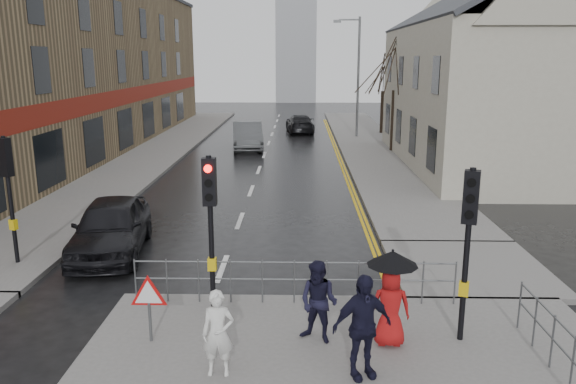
{
  "coord_description": "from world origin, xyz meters",
  "views": [
    {
      "loc": [
        2.06,
        -11.03,
        5.48
      ],
      "look_at": [
        1.76,
        3.06,
        2.09
      ],
      "focal_mm": 35.0,
      "sensor_mm": 36.0,
      "label": 1
    }
  ],
  "objects_px": {
    "car_parked": "(111,227)",
    "car_mid": "(247,136)",
    "pedestrian_d": "(362,326)",
    "pedestrian_with_umbrella": "(391,292)",
    "pedestrian_b": "(319,302)",
    "pedestrian_a": "(218,333)"
  },
  "relations": [
    {
      "from": "car_parked",
      "to": "car_mid",
      "type": "height_order",
      "value": "car_mid"
    },
    {
      "from": "pedestrian_d",
      "to": "car_parked",
      "type": "xyz_separation_m",
      "value": [
        -6.44,
        6.48,
        -0.27
      ]
    },
    {
      "from": "pedestrian_d",
      "to": "car_mid",
      "type": "distance_m",
      "value": 25.77
    },
    {
      "from": "pedestrian_with_umbrella",
      "to": "pedestrian_d",
      "type": "xyz_separation_m",
      "value": [
        -0.66,
        -1.12,
        -0.15
      ]
    },
    {
      "from": "pedestrian_with_umbrella",
      "to": "pedestrian_d",
      "type": "distance_m",
      "value": 1.3
    },
    {
      "from": "pedestrian_b",
      "to": "pedestrian_d",
      "type": "height_order",
      "value": "pedestrian_d"
    },
    {
      "from": "car_parked",
      "to": "car_mid",
      "type": "distance_m",
      "value": 19.05
    },
    {
      "from": "pedestrian_a",
      "to": "pedestrian_d",
      "type": "distance_m",
      "value": 2.45
    },
    {
      "from": "pedestrian_with_umbrella",
      "to": "car_parked",
      "type": "relative_size",
      "value": 0.4
    },
    {
      "from": "pedestrian_a",
      "to": "car_parked",
      "type": "xyz_separation_m",
      "value": [
        -3.99,
        6.47,
        -0.11
      ]
    },
    {
      "from": "pedestrian_with_umbrella",
      "to": "pedestrian_d",
      "type": "bearing_deg",
      "value": -120.47
    },
    {
      "from": "pedestrian_d",
      "to": "car_mid",
      "type": "relative_size",
      "value": 0.37
    },
    {
      "from": "pedestrian_b",
      "to": "car_mid",
      "type": "distance_m",
      "value": 24.46
    },
    {
      "from": "pedestrian_a",
      "to": "car_mid",
      "type": "relative_size",
      "value": 0.31
    },
    {
      "from": "pedestrian_a",
      "to": "car_parked",
      "type": "bearing_deg",
      "value": 119.82
    },
    {
      "from": "car_parked",
      "to": "car_mid",
      "type": "relative_size",
      "value": 0.93
    },
    {
      "from": "pedestrian_a",
      "to": "pedestrian_with_umbrella",
      "type": "distance_m",
      "value": 3.31
    },
    {
      "from": "pedestrian_b",
      "to": "car_mid",
      "type": "xyz_separation_m",
      "value": [
        -3.59,
        24.2,
        -0.12
      ]
    },
    {
      "from": "pedestrian_d",
      "to": "car_parked",
      "type": "bearing_deg",
      "value": 114.0
    },
    {
      "from": "pedestrian_b",
      "to": "pedestrian_d",
      "type": "relative_size",
      "value": 0.87
    },
    {
      "from": "pedestrian_b",
      "to": "car_parked",
      "type": "bearing_deg",
      "value": 164.45
    },
    {
      "from": "car_mid",
      "to": "pedestrian_b",
      "type": "bearing_deg",
      "value": -88.48
    }
  ]
}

